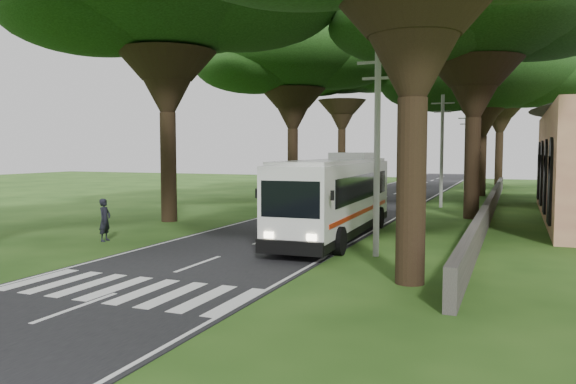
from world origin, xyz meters
The scene contains 16 objects.
ground centered at (0.00, 0.00, 0.00)m, with size 140.00×140.00×0.00m, color #1E3F12.
road centered at (0.00, 25.00, 0.01)m, with size 8.00×120.00×0.04m, color black.
crosswalk centered at (0.00, -2.00, 0.00)m, with size 8.00×3.00×0.01m, color silver.
property_wall centered at (9.00, 24.00, 0.60)m, with size 0.35×50.00×1.20m, color #383533.
pole_near centered at (5.50, 6.00, 4.18)m, with size 1.60×0.24×8.00m.
pole_mid centered at (5.50, 26.00, 4.18)m, with size 1.60×0.24×8.00m.
pole_far centered at (5.50, 46.00, 4.18)m, with size 1.60×0.24×8.00m.
tree_l_midb centered at (-7.50, 30.00, 11.99)m, with size 14.16×14.16×15.13m.
tree_l_far centered at (-8.50, 48.00, 13.18)m, with size 13.13×13.13×16.19m.
tree_r_mida centered at (8.00, 20.00, 12.22)m, with size 14.91×14.91×15.51m.
tree_r_midb centered at (7.50, 38.00, 10.86)m, with size 15.76×15.76×14.28m.
tree_r_far centered at (8.50, 56.00, 12.54)m, with size 14.94×14.94×15.84m.
coach_bus centered at (2.70, 9.77, 1.97)m, with size 3.25×12.47×3.65m.
distant_car_a centered at (-3.00, 35.22, 0.73)m, with size 1.64×4.09×1.39m, color #A1A2A6.
distant_car_b centered at (-0.80, 51.08, 0.67)m, with size 1.35×3.86×1.27m, color navy.
pedestrian centered at (-6.63, 4.93, 0.96)m, with size 0.70×0.46×1.93m, color black.
Camera 1 is at (10.43, -15.13, 4.08)m, focal length 35.00 mm.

